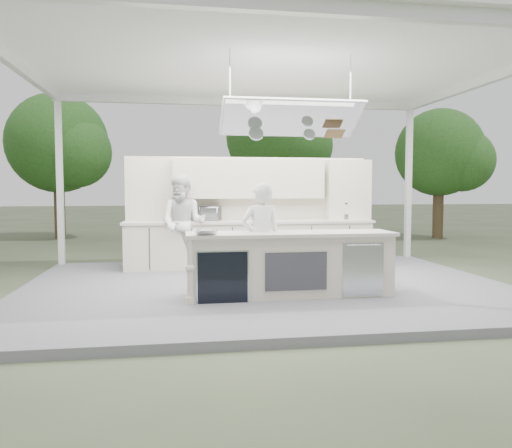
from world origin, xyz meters
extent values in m
plane|color=#50583C|center=(0.00, 0.00, 0.00)|extent=(90.00, 90.00, 0.00)
cube|color=slate|center=(0.00, 0.00, 0.06)|extent=(8.00, 6.00, 0.12)
cube|color=white|center=(3.90, 2.90, 1.85)|extent=(0.12, 0.12, 3.70)
cube|color=white|center=(-3.90, 2.90, 1.85)|extent=(0.12, 0.12, 3.70)
cube|color=white|center=(0.00, 0.00, 3.78)|extent=(8.20, 6.20, 0.16)
cube|color=white|center=(0.00, -2.90, 3.62)|extent=(8.00, 0.12, 0.16)
cube|color=white|center=(0.00, 2.90, 3.62)|extent=(8.00, 0.12, 0.16)
cube|color=white|center=(-3.90, 0.00, 3.62)|extent=(0.12, 6.00, 0.16)
cube|color=white|center=(3.90, 0.00, 3.62)|extent=(0.12, 6.00, 0.16)
cube|color=white|center=(0.20, -0.90, 2.75)|extent=(2.00, 0.71, 0.43)
cube|color=white|center=(0.20, -0.90, 2.75)|extent=(2.06, 0.76, 0.46)
cylinder|color=white|center=(-0.70, -0.90, 3.23)|extent=(0.02, 0.02, 0.95)
cylinder|color=white|center=(1.10, -0.90, 3.23)|extent=(0.02, 0.02, 0.95)
cylinder|color=silver|center=(-0.30, -0.75, 2.53)|extent=(0.22, 0.14, 0.21)
cylinder|color=silver|center=(0.50, -0.80, 2.53)|extent=(0.18, 0.12, 0.18)
cube|color=brown|center=(0.90, -0.78, 2.55)|extent=(0.28, 0.18, 0.12)
cube|color=beige|center=(0.20, -0.90, 0.57)|extent=(3.00, 0.70, 0.90)
cube|color=beige|center=(0.20, -0.90, 1.04)|extent=(3.10, 0.78, 0.05)
cylinder|color=beige|center=(-1.30, -1.25, 0.58)|extent=(0.11, 0.11, 0.92)
cube|color=black|center=(-0.85, -1.25, 0.48)|extent=(0.70, 0.04, 0.72)
cube|color=silver|center=(-0.85, -1.26, 0.48)|extent=(0.74, 0.03, 0.72)
cube|color=#343439|center=(0.20, -1.26, 0.54)|extent=(0.90, 0.02, 0.55)
cube|color=silver|center=(1.20, -1.26, 0.54)|extent=(0.62, 0.02, 0.78)
cube|color=beige|center=(0.00, 1.90, 0.57)|extent=(5.00, 0.65, 0.90)
cube|color=beige|center=(0.00, 1.90, 1.04)|extent=(5.08, 0.72, 0.05)
cube|color=beige|center=(0.00, 2.20, 1.25)|extent=(5.00, 0.10, 2.25)
cube|color=beige|center=(0.00, 2.07, 1.92)|extent=(3.10, 0.38, 0.80)
cube|color=beige|center=(2.10, 2.02, 1.67)|extent=(0.90, 0.45, 1.30)
cube|color=brown|center=(2.10, 2.02, 1.67)|extent=(0.84, 0.40, 0.03)
cylinder|color=silver|center=(2.00, 1.88, 1.13)|extent=(0.20, 0.20, 0.12)
cylinder|color=black|center=(2.00, 1.88, 1.29)|extent=(0.17, 0.17, 0.20)
cylinder|color=black|center=(2.35, 1.88, 1.12)|extent=(0.16, 0.16, 0.10)
cone|color=black|center=(2.35, 1.88, 1.29)|extent=(0.14, 0.14, 0.24)
cylinder|color=brown|center=(-5.50, 10.00, 1.05)|extent=(0.36, 0.36, 2.10)
sphere|color=#356A27|center=(-5.50, 10.00, 3.29)|extent=(3.40, 3.40, 3.40)
sphere|color=#356A27|center=(-4.82, 9.49, 2.95)|extent=(2.38, 2.38, 2.38)
cylinder|color=brown|center=(2.50, 12.00, 1.22)|extent=(0.36, 0.36, 2.45)
sphere|color=#356A27|center=(2.50, 12.00, 3.85)|extent=(4.00, 4.00, 4.00)
sphere|color=#356A27|center=(3.30, 11.40, 3.45)|extent=(2.80, 2.80, 2.80)
cylinder|color=brown|center=(7.50, 8.00, 0.96)|extent=(0.36, 0.36, 1.92)
sphere|color=#356A27|center=(7.50, 8.00, 2.97)|extent=(3.00, 3.00, 3.00)
sphere|color=#356A27|center=(8.10, 7.55, 2.67)|extent=(2.10, 2.10, 2.10)
imported|color=white|center=(-0.21, -0.70, 0.96)|extent=(0.64, 0.45, 1.68)
imported|color=silver|center=(-1.36, 1.55, 1.06)|extent=(1.10, 0.98, 1.87)
imported|color=silver|center=(-0.85, 2.08, 1.21)|extent=(0.60, 0.48, 0.29)
imported|color=silver|center=(-1.10, -1.15, 1.11)|extent=(0.37, 0.37, 0.07)
imported|color=#B4B6BC|center=(-1.02, -1.15, 1.11)|extent=(0.27, 0.27, 0.07)
camera|label=1|loc=(-1.46, -8.12, 1.71)|focal=35.00mm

